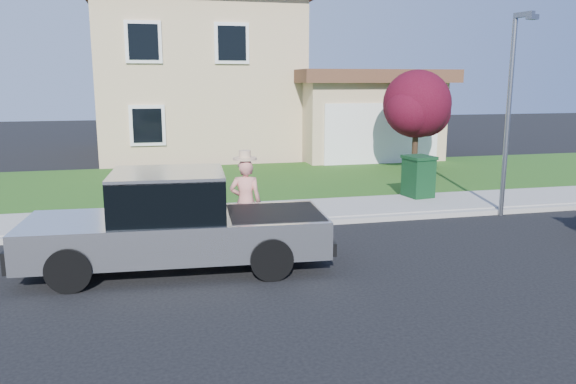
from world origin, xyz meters
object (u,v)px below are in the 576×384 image
at_px(ornamental_tree, 418,107).
at_px(trash_bin, 418,176).
at_px(woman, 246,201).
at_px(street_lamp, 511,103).
at_px(pickup_truck, 176,224).

xyz_separation_m(ornamental_tree, trash_bin, (-1.90, -4.09, -1.63)).
height_order(ornamental_tree, trash_bin, ornamental_tree).
relative_size(woman, street_lamp, 0.40).
bearing_deg(trash_bin, woman, -159.87).
height_order(pickup_truck, street_lamp, street_lamp).
bearing_deg(trash_bin, ornamental_tree, 55.91).
bearing_deg(ornamental_tree, pickup_truck, -135.96).
bearing_deg(pickup_truck, trash_bin, 35.45).
bearing_deg(street_lamp, pickup_truck, -177.40).
height_order(trash_bin, street_lamp, street_lamp).
height_order(pickup_truck, trash_bin, pickup_truck).
height_order(pickup_truck, woman, woman).
bearing_deg(ornamental_tree, woman, -135.25).
bearing_deg(trash_bin, street_lamp, -65.27).
bearing_deg(pickup_truck, street_lamp, 18.82).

